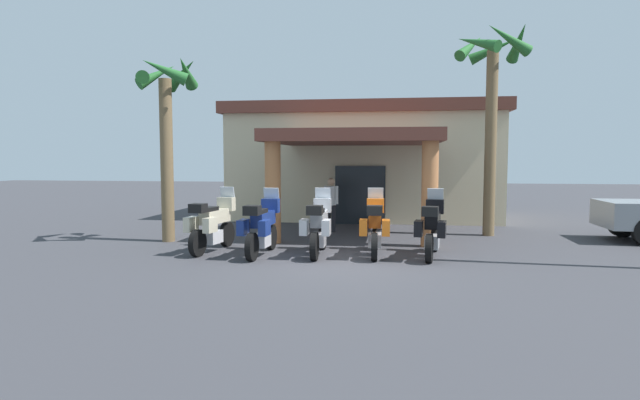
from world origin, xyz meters
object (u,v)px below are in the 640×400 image
(motel_building, at_px, (364,161))
(motorcycle_blue, at_px, (262,227))
(motorcycle_cream, at_px, (212,224))
(motorcycle_black, at_px, (432,228))
(pedestrian, at_px, (331,201))
(palm_tree_near_portico, at_px, (492,86))
(motorcycle_orange, at_px, (375,227))
(palm_tree_roadside, at_px, (167,110))
(motorcycle_silver, at_px, (319,227))

(motel_building, relative_size, motorcycle_blue, 4.80)
(motorcycle_cream, xyz_separation_m, motorcycle_blue, (1.37, -0.33, 0.00))
(motorcycle_black, distance_m, pedestrian, 4.95)
(motorcycle_black, relative_size, palm_tree_near_portico, 0.35)
(motorcycle_blue, xyz_separation_m, pedestrian, (1.17, 4.35, 0.31))
(motorcycle_orange, relative_size, palm_tree_roadside, 0.42)
(motorcycle_cream, distance_m, pedestrian, 4.77)
(motorcycle_cream, relative_size, palm_tree_roadside, 0.42)
(motel_building, relative_size, motorcycle_cream, 4.81)
(pedestrian, bearing_deg, motorcycle_silver, 29.55)
(motorcycle_black, bearing_deg, motorcycle_orange, 96.10)
(motorcycle_cream, height_order, motorcycle_orange, same)
(motorcycle_cream, bearing_deg, motorcycle_silver, -83.11)
(motorcycle_cream, distance_m, motorcycle_blue, 1.41)
(motorcycle_silver, height_order, palm_tree_roadside, palm_tree_roadside)
(motel_building, distance_m, motorcycle_black, 8.84)
(motorcycle_silver, bearing_deg, palm_tree_near_portico, -50.94)
(palm_tree_roadside, bearing_deg, motorcycle_orange, -12.58)
(motel_building, bearing_deg, palm_tree_near_portico, -48.34)
(motorcycle_silver, distance_m, motorcycle_orange, 1.38)
(motorcycle_blue, distance_m, palm_tree_near_portico, 8.33)
(motorcycle_orange, height_order, pedestrian, pedestrian)
(motel_building, xyz_separation_m, motorcycle_blue, (-1.96, -8.79, -1.58))
(palm_tree_roadside, bearing_deg, motorcycle_silver, -18.07)
(motel_building, relative_size, palm_tree_near_portico, 1.67)
(motorcycle_black, xyz_separation_m, pedestrian, (-2.93, 3.98, 0.31))
(motel_building, height_order, motorcycle_silver, motel_building)
(motorcycle_orange, height_order, motorcycle_black, same)
(motorcycle_blue, distance_m, pedestrian, 4.51)
(motorcycle_orange, bearing_deg, motorcycle_silver, 95.25)
(motorcycle_silver, bearing_deg, palm_tree_roadside, 70.99)
(motorcycle_cream, xyz_separation_m, pedestrian, (2.54, 4.02, 0.31))
(motorcycle_cream, relative_size, motorcycle_orange, 1.00)
(pedestrian, relative_size, palm_tree_roadside, 0.33)
(motorcycle_blue, relative_size, motorcycle_silver, 1.00)
(motorcycle_blue, xyz_separation_m, palm_tree_near_portico, (6.07, 4.20, 3.85))
(motorcycle_orange, relative_size, palm_tree_near_portico, 0.35)
(motel_building, relative_size, palm_tree_roadside, 2.02)
(motorcycle_blue, height_order, palm_tree_near_portico, palm_tree_near_portico)
(palm_tree_near_portico, bearing_deg, motorcycle_blue, -145.31)
(motorcycle_black, relative_size, pedestrian, 1.27)
(pedestrian, bearing_deg, palm_tree_near_portico, 115.15)
(motorcycle_blue, bearing_deg, motorcycle_silver, -76.45)
(motorcycle_orange, distance_m, pedestrian, 4.24)
(motel_building, xyz_separation_m, motorcycle_orange, (0.78, -8.37, -1.58))
(motorcycle_cream, relative_size, motorcycle_silver, 1.00)
(motorcycle_blue, height_order, palm_tree_roadside, palm_tree_roadside)
(motorcycle_silver, distance_m, palm_tree_near_portico, 7.25)
(motorcycle_black, xyz_separation_m, palm_tree_roadside, (-7.28, 1.37, 3.01))
(motorcycle_blue, xyz_separation_m, motorcycle_black, (4.11, 0.37, 0.00))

